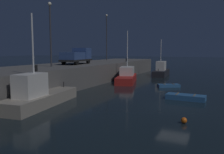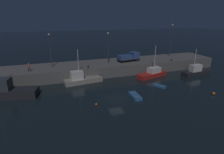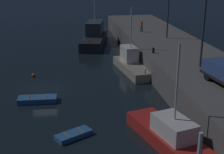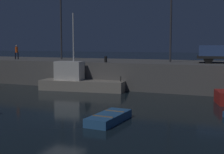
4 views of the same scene
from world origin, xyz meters
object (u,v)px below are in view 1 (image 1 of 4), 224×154
dinghy_orange_near (169,86)px  bollard_west (127,60)px  fishing_trawler_red (39,96)px  utility_truck (77,56)px  fishing_boat_orange (161,71)px  mooring_buoy_near (184,120)px  lamp_post_east (50,29)px  fishing_boat_blue (127,76)px  lamp_post_central (107,34)px  bollard_central (36,68)px  rowboat_white_mid (186,97)px

dinghy_orange_near → bollard_west: bearing=45.2°
fishing_trawler_red → utility_truck: 14.96m
fishing_boat_orange → utility_truck: 17.05m
utility_truck → dinghy_orange_near: bearing=-84.2°
mooring_buoy_near → lamp_post_east: bearing=66.1°
fishing_boat_blue → mooring_buoy_near: 19.78m
fishing_boat_orange → bollard_west: fishing_boat_orange is taller
lamp_post_central → dinghy_orange_near: bearing=-130.2°
fishing_trawler_red → lamp_post_central: (27.94, 7.74, 7.04)m
utility_truck → bollard_west: utility_truck is taller
fishing_boat_orange → dinghy_orange_near: 13.68m
lamp_post_east → fishing_trawler_red: bearing=-146.8°
lamp_post_east → lamp_post_central: bearing=7.4°
fishing_boat_blue → lamp_post_east: (-9.27, 6.12, 6.32)m
lamp_post_central → bollard_central: (-25.98, -5.71, -4.95)m
fishing_boat_orange → lamp_post_east: (-20.20, 8.55, 6.23)m
fishing_boat_blue → fishing_trawler_red: bearing=176.6°
fishing_boat_orange → mooring_buoy_near: fishing_boat_orange is taller
bollard_central → fishing_boat_orange: bearing=-11.9°
fishing_trawler_red → fishing_boat_orange: size_ratio=1.07×
fishing_boat_blue → lamp_post_east: bearing=146.6°
bollard_west → fishing_boat_blue: bearing=-157.8°
fishing_boat_blue → utility_truck: bearing=118.3°
fishing_trawler_red → utility_truck: fishing_trawler_red is taller
fishing_trawler_red → lamp_post_central: lamp_post_central is taller
fishing_boat_blue → bollard_west: bearing=22.2°
fishing_boat_blue → dinghy_orange_near: size_ratio=2.83×
bollard_west → rowboat_white_mid: bearing=-142.7°
fishing_trawler_red → dinghy_orange_near: bearing=-26.8°
dinghy_orange_near → lamp_post_central: (12.96, 15.31, 7.74)m
fishing_boat_blue → lamp_post_central: size_ratio=0.90×
fishing_trawler_red → bollard_west: size_ratio=16.51×
fishing_boat_orange → lamp_post_east: 22.80m
fishing_trawler_red → lamp_post_east: lamp_post_east is taller
mooring_buoy_near → lamp_post_central: (27.55, 19.35, 7.73)m
fishing_trawler_red → lamp_post_east: (7.81, 5.11, 6.25)m
bollard_west → bollard_central: 22.55m
rowboat_white_mid → utility_truck: bearing=70.1°
fishing_boat_orange → rowboat_white_mid: size_ratio=2.22×
fishing_trawler_red → lamp_post_east: bearing=33.2°
dinghy_orange_near → lamp_post_east: bearing=119.5°
fishing_boat_blue → bollard_central: bearing=168.6°
lamp_post_central → bollard_central: size_ratio=14.96×
fishing_boat_orange → bollard_west: (-3.50, 5.46, 2.02)m
rowboat_white_mid → lamp_post_east: bearing=90.3°
fishing_boat_blue → mooring_buoy_near: fishing_boat_blue is taller
mooring_buoy_near → dinghy_orange_near: bearing=15.5°
utility_truck → bollard_central: (-11.71, -3.28, -0.87)m
utility_truck → bollard_central: utility_truck is taller
mooring_buoy_near → bollard_central: bollard_central is taller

